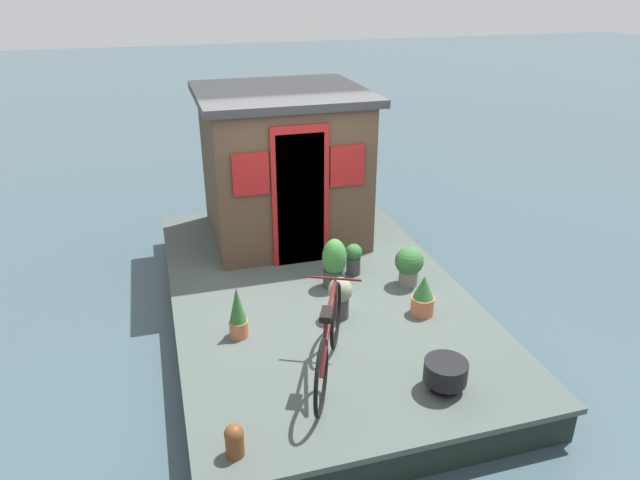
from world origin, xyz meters
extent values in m
plane|color=#384C54|center=(0.00, 0.00, 0.00)|extent=(60.00, 60.00, 0.00)
cube|color=#424C47|center=(0.00, 0.00, 0.39)|extent=(5.45, 3.35, 0.06)
cube|color=black|center=(0.00, 0.00, 0.18)|extent=(5.34, 3.29, 0.36)
cube|color=#4C3828|center=(1.63, 0.00, 1.39)|extent=(1.88, 2.01, 1.94)
cube|color=#28282B|center=(1.63, 0.00, 2.41)|extent=(2.08, 2.21, 0.10)
cube|color=#19334C|center=(0.67, 0.00, 1.27)|extent=(0.04, 0.60, 1.70)
cube|color=maroon|center=(0.66, 0.00, 1.32)|extent=(0.03, 0.72, 1.80)
cube|color=maroon|center=(0.67, -0.60, 1.67)|extent=(0.03, 0.44, 0.52)
cube|color=maroon|center=(0.67, 0.60, 1.67)|extent=(0.03, 0.44, 0.52)
torus|color=black|center=(-1.19, 0.13, 0.75)|extent=(0.62, 0.31, 0.67)
torus|color=black|center=(-2.08, 0.54, 0.75)|extent=(0.62, 0.31, 0.67)
cylinder|color=#4C1414|center=(-1.67, 0.35, 0.96)|extent=(0.85, 0.42, 0.46)
cylinder|color=#4C1414|center=(-1.53, 0.28, 1.16)|extent=(0.55, 0.28, 0.06)
cylinder|color=#4C1414|center=(-1.94, 0.47, 0.95)|extent=(0.33, 0.18, 0.42)
cylinder|color=#4C1414|center=(-1.23, 0.14, 0.96)|extent=(0.12, 0.08, 0.43)
cube|color=black|center=(-1.80, 0.41, 1.17)|extent=(0.22, 0.17, 0.06)
cylinder|color=#4C1414|center=(-1.26, 0.16, 1.21)|extent=(0.23, 0.46, 0.02)
cylinder|color=#38383D|center=(-0.73, -0.07, 0.54)|extent=(0.19, 0.19, 0.24)
ellipsoid|color=gray|center=(-0.73, -0.07, 0.75)|extent=(0.26, 0.26, 0.28)
cylinder|color=#B2603D|center=(-0.79, 1.04, 0.51)|extent=(0.19, 0.19, 0.18)
cone|color=#2D602D|center=(-0.79, 1.04, 0.79)|extent=(0.18, 0.18, 0.39)
cylinder|color=slate|center=(-0.26, -1.08, 0.51)|extent=(0.23, 0.23, 0.20)
sphere|color=#2D602D|center=(-0.26, -1.08, 0.73)|extent=(0.34, 0.34, 0.34)
cylinder|color=#38383D|center=(0.18, -0.54, 0.53)|extent=(0.18, 0.18, 0.23)
sphere|color=#2D602D|center=(0.18, -0.54, 0.72)|extent=(0.21, 0.21, 0.21)
cylinder|color=#38383D|center=(-0.05, -0.22, 0.52)|extent=(0.27, 0.27, 0.22)
ellipsoid|color=#387533|center=(-0.05, -0.22, 0.80)|extent=(0.29, 0.29, 0.47)
cylinder|color=#B2603D|center=(-0.91, -0.96, 0.52)|extent=(0.25, 0.25, 0.20)
cone|color=#2D602D|center=(-0.91, -0.96, 0.75)|extent=(0.23, 0.23, 0.26)
cylinder|color=black|center=(-2.14, -0.60, 0.61)|extent=(0.39, 0.39, 0.20)
cylinder|color=black|center=(-2.14, -0.60, 0.46)|extent=(0.04, 0.04, 0.09)
cylinder|color=black|center=(-2.14, -0.60, 0.43)|extent=(0.28, 0.28, 0.02)
cylinder|color=brown|center=(-2.40, 1.33, 0.52)|extent=(0.15, 0.15, 0.21)
sphere|color=brown|center=(-2.40, 1.33, 0.63)|extent=(0.15, 0.15, 0.15)
camera|label=1|loc=(-5.87, 1.65, 3.85)|focal=32.70mm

